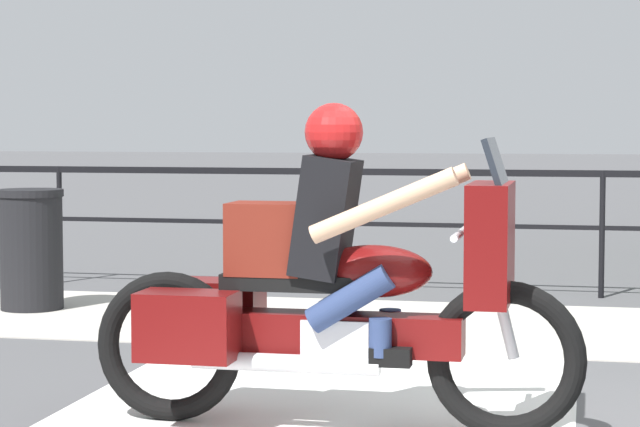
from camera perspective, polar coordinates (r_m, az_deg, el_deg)
The scene contains 4 objects.
sidewalk_band at distance 9.46m, azimuth 12.82°, elevation -5.25°, with size 44.00×2.40×0.01m, color #B7B2A8.
fence_railing at distance 11.18m, azimuth 12.79°, elevation 0.72°, with size 36.00×0.05×1.12m.
motorcycle at distance 6.20m, azimuth 0.51°, elevation -3.41°, with size 2.49×0.76×1.63m.
trash_bin at distance 10.49m, azimuth -13.06°, elevation -1.61°, with size 0.54×0.54×1.00m.
Camera 1 is at (-0.12, -5.94, 1.52)m, focal length 70.00 mm.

